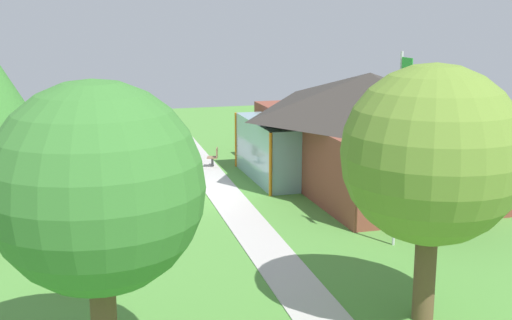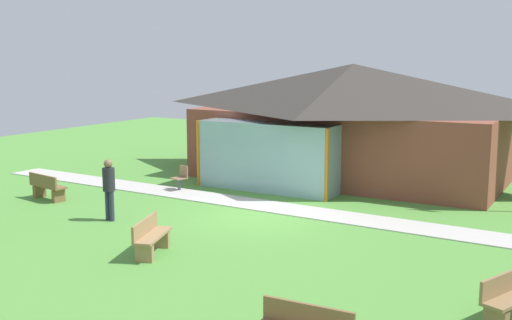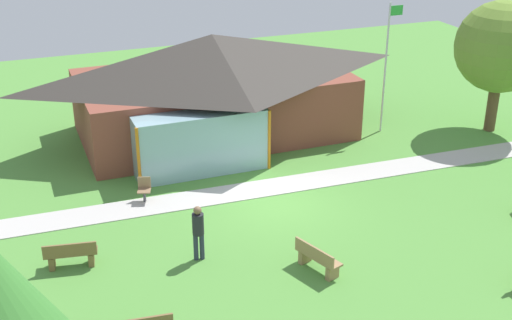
# 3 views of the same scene
# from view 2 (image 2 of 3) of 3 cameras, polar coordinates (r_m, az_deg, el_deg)

# --- Properties ---
(ground_plane) EXTENTS (44.00, 44.00, 0.00)m
(ground_plane) POSITION_cam_2_polar(r_m,az_deg,el_deg) (18.05, 0.52, -5.17)
(ground_plane) COLOR #54933D
(pavilion) EXTENTS (11.97, 7.75, 4.29)m
(pavilion) POSITION_cam_2_polar(r_m,az_deg,el_deg) (23.68, 8.46, 3.68)
(pavilion) COLOR brown
(pavilion) RESTS_ON ground_plane
(footpath) EXTENTS (23.59, 2.05, 0.03)m
(footpath) POSITION_cam_2_polar(r_m,az_deg,el_deg) (19.00, 2.18, -4.39)
(footpath) COLOR #BCB7B2
(footpath) RESTS_ON ground_plane
(bench_lawn_far_right) EXTENTS (0.96, 1.56, 0.84)m
(bench_lawn_far_right) POSITION_cam_2_polar(r_m,az_deg,el_deg) (11.92, 22.31, -11.66)
(bench_lawn_far_right) COLOR olive
(bench_lawn_far_right) RESTS_ON ground_plane
(bench_front_center) EXTENTS (0.90, 1.56, 0.84)m
(bench_front_center) POSITION_cam_2_polar(r_m,az_deg,el_deg) (14.79, -9.58, -7.00)
(bench_front_center) COLOR #9E7A51
(bench_front_center) RESTS_ON ground_plane
(bench_mid_left) EXTENTS (1.55, 0.69, 0.84)m
(bench_mid_left) POSITION_cam_2_polar(r_m,az_deg,el_deg) (21.12, -18.54, -2.40)
(bench_mid_left) COLOR brown
(bench_mid_left) RESTS_ON ground_plane
(patio_chair_west) EXTENTS (0.56, 0.56, 0.86)m
(patio_chair_west) POSITION_cam_2_polar(r_m,az_deg,el_deg) (21.56, -6.90, -1.70)
(patio_chair_west) COLOR #8C6B4C
(patio_chair_west) RESTS_ON ground_plane
(visitor_strolling_lawn) EXTENTS (0.34, 0.34, 1.74)m
(visitor_strolling_lawn) POSITION_cam_2_polar(r_m,az_deg,el_deg) (17.86, -13.29, -2.23)
(visitor_strolling_lawn) COLOR #2D3347
(visitor_strolling_lawn) RESTS_ON ground_plane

